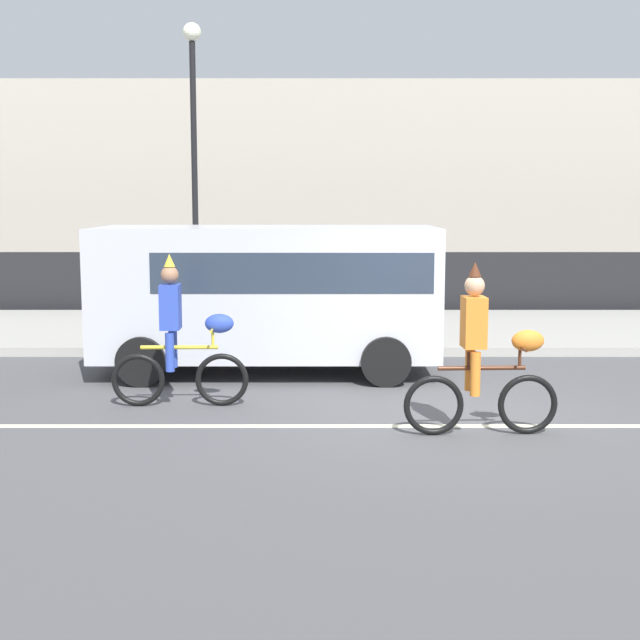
# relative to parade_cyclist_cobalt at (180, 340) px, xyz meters

# --- Properties ---
(ground_plane) EXTENTS (80.00, 80.00, 0.00)m
(ground_plane) POSITION_rel_parade_cyclist_cobalt_xyz_m (3.33, -0.51, -0.84)
(ground_plane) COLOR #4C4C4F
(road_centre_line) EXTENTS (36.00, 0.14, 0.01)m
(road_centre_line) POSITION_rel_parade_cyclist_cobalt_xyz_m (3.33, -1.01, -0.84)
(road_centre_line) COLOR beige
(road_centre_line) RESTS_ON ground
(sidewalk_curb) EXTENTS (60.00, 5.00, 0.15)m
(sidewalk_curb) POSITION_rel_parade_cyclist_cobalt_xyz_m (3.33, 5.99, -0.77)
(sidewalk_curb) COLOR #9E9B93
(sidewalk_curb) RESTS_ON ground
(fence_line) EXTENTS (40.00, 0.08, 1.40)m
(fence_line) POSITION_rel_parade_cyclist_cobalt_xyz_m (3.33, 8.89, -0.14)
(fence_line) COLOR black
(fence_line) RESTS_ON ground
(building_backdrop) EXTENTS (28.00, 8.00, 5.77)m
(building_backdrop) POSITION_rel_parade_cyclist_cobalt_xyz_m (2.14, 17.49, 2.05)
(building_backdrop) COLOR #B2A899
(building_backdrop) RESTS_ON ground
(parade_cyclist_cobalt) EXTENTS (1.72, 0.50, 1.92)m
(parade_cyclist_cobalt) POSITION_rel_parade_cyclist_cobalt_xyz_m (0.00, 0.00, 0.00)
(parade_cyclist_cobalt) COLOR black
(parade_cyclist_cobalt) RESTS_ON ground
(parade_cyclist_orange) EXTENTS (1.72, 0.50, 1.92)m
(parade_cyclist_orange) POSITION_rel_parade_cyclist_cobalt_xyz_m (3.54, -1.36, 0.00)
(parade_cyclist_orange) COLOR black
(parade_cyclist_orange) RESTS_ON ground
(parked_van_silver) EXTENTS (5.00, 2.22, 2.18)m
(parked_van_silver) POSITION_rel_parade_cyclist_cobalt_xyz_m (1.04, 2.19, 0.44)
(parked_van_silver) COLOR silver
(parked_van_silver) RESTS_ON ground
(street_lamp_post) EXTENTS (0.36, 0.36, 5.86)m
(street_lamp_post) POSITION_rel_parade_cyclist_cobalt_xyz_m (-0.77, 7.08, 3.15)
(street_lamp_post) COLOR black
(street_lamp_post) RESTS_ON sidewalk_curb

